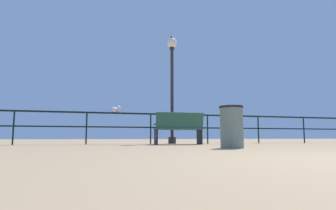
{
  "coord_description": "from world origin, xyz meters",
  "views": [
    {
      "loc": [
        -2.82,
        -1.55,
        0.22
      ],
      "look_at": [
        -0.55,
        6.54,
        1.21
      ],
      "focal_mm": 29.27,
      "sensor_mm": 36.0,
      "label": 1
    }
  ],
  "objects_px": {
    "bench_near_left": "(179,127)",
    "seagull_on_rail": "(115,109)",
    "lamppost_center": "(172,75)",
    "trash_bin": "(232,127)"
  },
  "relations": [
    {
      "from": "seagull_on_rail",
      "to": "trash_bin",
      "type": "xyz_separation_m",
      "value": [
        1.99,
        -3.68,
        -0.66
      ]
    },
    {
      "from": "seagull_on_rail",
      "to": "bench_near_left",
      "type": "bearing_deg",
      "value": -24.56
    },
    {
      "from": "lamppost_center",
      "to": "trash_bin",
      "type": "bearing_deg",
      "value": -89.11
    },
    {
      "from": "lamppost_center",
      "to": "seagull_on_rail",
      "type": "xyz_separation_m",
      "value": [
        -1.93,
        -0.29,
        -1.27
      ]
    },
    {
      "from": "bench_near_left",
      "to": "trash_bin",
      "type": "relative_size",
      "value": 1.74
    },
    {
      "from": "bench_near_left",
      "to": "seagull_on_rail",
      "type": "height_order",
      "value": "seagull_on_rail"
    },
    {
      "from": "lamppost_center",
      "to": "bench_near_left",
      "type": "bearing_deg",
      "value": -96.24
    },
    {
      "from": "trash_bin",
      "to": "seagull_on_rail",
      "type": "bearing_deg",
      "value": 118.43
    },
    {
      "from": "bench_near_left",
      "to": "seagull_on_rail",
      "type": "relative_size",
      "value": 3.32
    },
    {
      "from": "bench_near_left",
      "to": "lamppost_center",
      "type": "distance_m",
      "value": 2.15
    }
  ]
}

